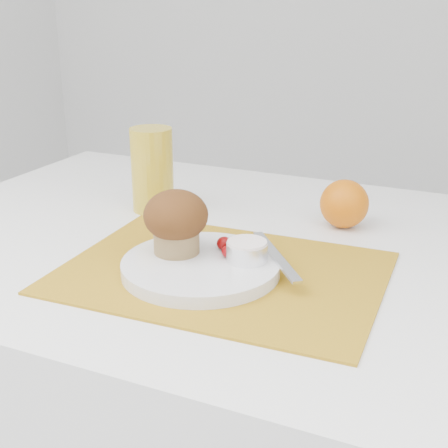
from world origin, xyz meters
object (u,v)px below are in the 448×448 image
at_px(table, 243,434).
at_px(plate, 201,267).
at_px(juice_glass, 152,170).
at_px(muffin, 176,220).
at_px(orange, 344,204).

bearing_deg(table, plate, -94.79).
distance_m(plate, juice_glass, 0.31).
bearing_deg(plate, juice_glass, 133.16).
bearing_deg(muffin, orange, 55.16).
height_order(plate, orange, orange).
relative_size(plate, juice_glass, 1.48).
xyz_separation_m(table, muffin, (-0.06, -0.12, 0.45)).
bearing_deg(plate, orange, 63.75).
xyz_separation_m(juice_glass, muffin, (0.16, -0.20, -0.00)).
height_order(table, muffin, muffin).
bearing_deg(muffin, juice_glass, 127.96).
relative_size(orange, juice_glass, 0.54).
height_order(orange, muffin, muffin).
xyz_separation_m(plate, juice_glass, (-0.20, 0.22, 0.06)).
height_order(juice_glass, muffin, juice_glass).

